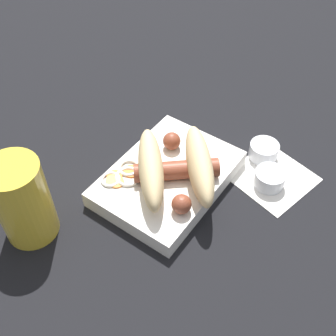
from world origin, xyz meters
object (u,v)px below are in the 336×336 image
condiment_cup_far (264,152)px  condiment_cup_near (269,179)px  bread_roll (175,166)px  drink_glass (23,201)px  food_tray (168,178)px  sausage (176,170)px

condiment_cup_far → condiment_cup_near: bearing=35.0°
bread_roll → drink_glass: (0.19, -0.13, 0.01)m
food_tray → drink_glass: (0.19, -0.12, 0.05)m
sausage → condiment_cup_near: 0.16m
sausage → condiment_cup_near: bearing=128.6°
food_tray → condiment_cup_near: bearing=125.0°
drink_glass → food_tray: bearing=148.8°
sausage → bread_roll: bearing=16.8°
bread_roll → condiment_cup_far: (-0.16, 0.08, -0.05)m
drink_glass → condiment_cup_near: bearing=138.6°
bread_roll → sausage: 0.02m
food_tray → sausage: (0.00, 0.02, 0.03)m
bread_roll → condiment_cup_near: bread_roll is taller
sausage → drink_glass: size_ratio=0.96×
food_tray → condiment_cup_near: same height
bread_roll → drink_glass: drink_glass is taller
food_tray → condiment_cup_far: size_ratio=4.52×
sausage → condiment_cup_far: size_ratio=2.59×
food_tray → bread_roll: bearing=70.2°
food_tray → bread_roll: (0.01, 0.02, 0.05)m
bread_roll → condiment_cup_near: 0.16m
condiment_cup_near → condiment_cup_far: (-0.05, -0.04, 0.00)m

